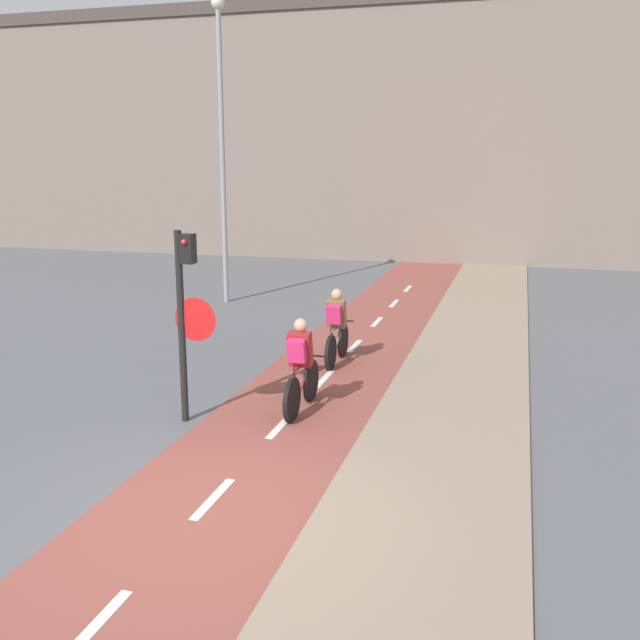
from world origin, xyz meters
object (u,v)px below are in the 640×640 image
object	(u,v)px
traffic_light_pole	(186,305)
street_lamp_far	(221,126)
cyclist_near	(301,369)
cyclist_far	(336,329)

from	to	relation	value
traffic_light_pole	street_lamp_far	world-z (taller)	street_lamp_far
street_lamp_far	cyclist_near	size ratio (longest dim) A/B	4.72
traffic_light_pole	cyclist_far	distance (m)	4.14
traffic_light_pole	cyclist_near	world-z (taller)	traffic_light_pole
cyclist_near	street_lamp_far	bearing A→B (deg)	120.19
street_lamp_far	cyclist_far	bearing A→B (deg)	-49.25
street_lamp_far	cyclist_far	size ratio (longest dim) A/B	4.92
street_lamp_far	cyclist_near	world-z (taller)	street_lamp_far
cyclist_near	traffic_light_pole	bearing A→B (deg)	-150.82
traffic_light_pole	street_lamp_far	xyz separation A→B (m)	(-3.29, 9.17, 3.08)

